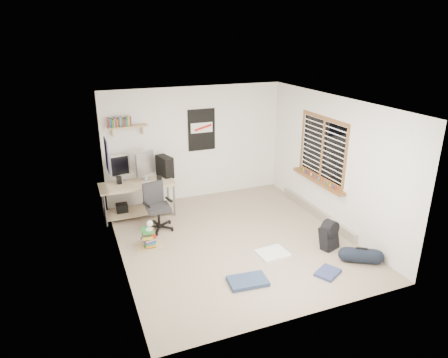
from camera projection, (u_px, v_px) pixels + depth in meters
name	position (u px, v px, depth m)	size (l,w,h in m)	color
floor	(234.00, 240.00, 7.29)	(4.00, 4.50, 0.01)	gray
ceiling	(236.00, 102.00, 6.41)	(4.00, 4.50, 0.01)	white
back_wall	(195.00, 144.00, 8.81)	(4.00, 0.01, 2.50)	silver
left_wall	(116.00, 192.00, 6.16)	(0.01, 4.50, 2.50)	silver
right_wall	(333.00, 162.00, 7.54)	(0.01, 4.50, 2.50)	silver
desk	(138.00, 199.00, 8.13)	(1.49, 0.65, 0.68)	tan
monitor_left	(121.00, 172.00, 8.09)	(0.39, 0.10, 0.43)	#AEAEB3
monitor_right	(145.00, 170.00, 8.13)	(0.44, 0.11, 0.49)	#98999C
pc_tower	(165.00, 167.00, 8.40)	(0.20, 0.43, 0.45)	black
keyboard	(149.00, 184.00, 8.06)	(0.43, 0.15, 0.02)	black
speaker_left	(119.00, 181.00, 7.99)	(0.09, 0.09, 0.18)	black
speaker_right	(159.00, 180.00, 8.02)	(0.09, 0.09, 0.18)	black
office_chair	(158.00, 205.00, 7.53)	(0.59, 0.59, 0.91)	#28272A
wall_shelf	(128.00, 126.00, 8.03)	(0.80, 0.22, 0.24)	tan
poster_back_wall	(202.00, 130.00, 8.74)	(0.62, 0.03, 0.92)	black
poster_left_wall	(107.00, 155.00, 7.12)	(0.02, 0.42, 0.60)	navy
window	(322.00, 149.00, 7.71)	(0.10, 1.50, 1.26)	brown
baseboard_heater	(316.00, 212.00, 8.19)	(0.08, 2.50, 0.18)	#B7B2A8
backpack	(329.00, 238.00, 6.95)	(0.32, 0.25, 0.42)	black
duffel_bag	(361.00, 255.00, 6.54)	(0.25, 0.25, 0.49)	black
tshirt	(273.00, 253.00, 6.81)	(0.50, 0.42, 0.04)	white
jeans_a	(248.00, 281.00, 6.03)	(0.59, 0.37, 0.06)	navy
jeans_b	(328.00, 273.00, 6.25)	(0.39, 0.29, 0.05)	navy
book_stack	(149.00, 239.00, 7.02)	(0.48, 0.40, 0.33)	brown
desk_lamp	(149.00, 227.00, 6.93)	(0.12, 0.20, 0.20)	white
subwoofer	(122.00, 210.00, 8.18)	(0.23, 0.23, 0.26)	black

